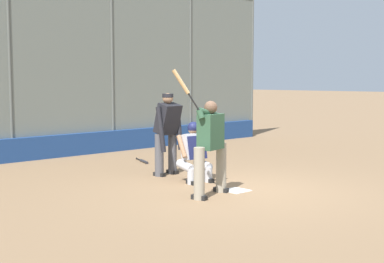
% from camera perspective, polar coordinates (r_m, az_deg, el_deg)
% --- Properties ---
extents(ground_plane, '(160.00, 160.00, 0.00)m').
position_cam_1_polar(ground_plane, '(10.03, 4.72, -6.32)').
color(ground_plane, '#846647').
extents(home_plate_marker, '(0.43, 0.43, 0.01)m').
position_cam_1_polar(home_plate_marker, '(10.03, 4.72, -6.28)').
color(home_plate_marker, white).
rests_on(home_plate_marker, ground_plane).
extents(backstop_fence, '(15.30, 0.08, 4.96)m').
position_cam_1_polar(backstop_fence, '(14.78, -13.44, 7.38)').
color(backstop_fence, '#515651').
rests_on(backstop_fence, ground_plane).
extents(padding_wall, '(14.91, 0.18, 0.60)m').
position_cam_1_polar(padding_wall, '(14.79, -13.06, -1.43)').
color(padding_wall, navy).
rests_on(padding_wall, ground_plane).
extents(batter_at_plate, '(1.14, 0.55, 2.24)m').
position_cam_1_polar(batter_at_plate, '(9.43, 1.95, -1.37)').
color(batter_at_plate, gray).
rests_on(batter_at_plate, ground_plane).
extents(catcher_behind_plate, '(0.67, 0.81, 1.22)m').
position_cam_1_polar(catcher_behind_plate, '(10.75, 0.36, -2.09)').
color(catcher_behind_plate, '#B7B7BC').
rests_on(catcher_behind_plate, ground_plane).
extents(umpire_home, '(0.72, 0.49, 1.77)m').
position_cam_1_polar(umpire_home, '(11.49, -2.64, 0.03)').
color(umpire_home, '#4C4C51').
rests_on(umpire_home, ground_plane).
extents(spare_bat_near_backstop, '(0.31, 0.82, 0.07)m').
position_cam_1_polar(spare_bat_near_backstop, '(13.42, -5.24, -3.16)').
color(spare_bat_near_backstop, black).
rests_on(spare_bat_near_backstop, ground_plane).
extents(fielding_glove_on_dirt, '(0.31, 0.24, 0.11)m').
position_cam_1_polar(fielding_glove_on_dirt, '(15.22, 0.70, -2.02)').
color(fielding_glove_on_dirt, black).
rests_on(fielding_glove_on_dirt, ground_plane).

